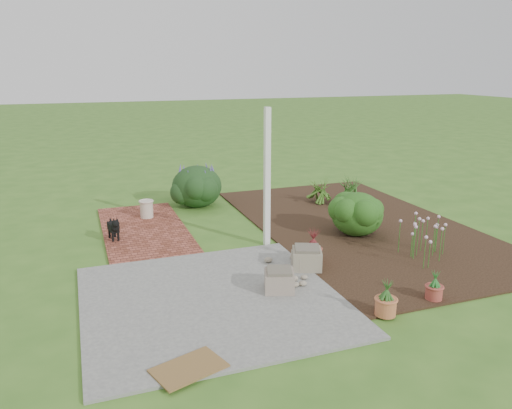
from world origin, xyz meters
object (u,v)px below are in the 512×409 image
object	(u,v)px
cream_ceramic_urn	(147,209)
evergreen_shrub	(357,213)
black_dog	(114,227)
stone_trough_near	(279,281)

from	to	relation	value
cream_ceramic_urn	evergreen_shrub	world-z (taller)	evergreen_shrub
cream_ceramic_urn	black_dog	bearing A→B (deg)	-121.74
stone_trough_near	evergreen_shrub	distance (m)	3.02
cream_ceramic_urn	evergreen_shrub	bearing A→B (deg)	-33.86
stone_trough_near	black_dog	xyz separation A→B (m)	(-2.06, 3.04, 0.12)
stone_trough_near	cream_ceramic_urn	bearing A→B (deg)	106.64
black_dog	cream_ceramic_urn	distance (m)	1.48
black_dog	cream_ceramic_urn	bearing A→B (deg)	48.12
black_dog	evergreen_shrub	size ratio (longest dim) A/B	0.50
stone_trough_near	evergreen_shrub	bearing A→B (deg)	37.63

